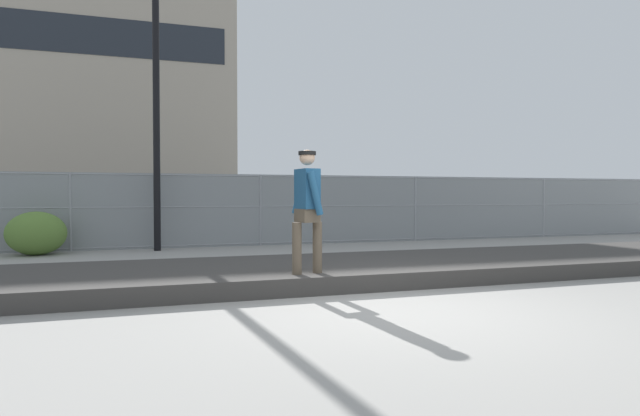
{
  "coord_description": "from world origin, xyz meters",
  "views": [
    {
      "loc": [
        -2.67,
        -5.29,
        1.32
      ],
      "look_at": [
        0.06,
        3.17,
        1.09
      ],
      "focal_mm": 29.08,
      "sensor_mm": 36.0,
      "label": 1
    }
  ],
  "objects_px": {
    "parked_car_mid": "(343,209)",
    "skater": "(307,208)",
    "street_lamp": "(156,64)",
    "skateboard": "(307,287)",
    "shrub_center": "(36,233)",
    "parked_car_near": "(147,211)"
  },
  "relations": [
    {
      "from": "shrub_center",
      "to": "parked_car_near",
      "type": "bearing_deg",
      "value": 58.98
    },
    {
      "from": "skateboard",
      "to": "parked_car_near",
      "type": "distance_m",
      "value": 9.96
    },
    {
      "from": "skateboard",
      "to": "street_lamp",
      "type": "height_order",
      "value": "street_lamp"
    },
    {
      "from": "skateboard",
      "to": "shrub_center",
      "type": "relative_size",
      "value": 0.66
    },
    {
      "from": "street_lamp",
      "to": "shrub_center",
      "type": "height_order",
      "value": "street_lamp"
    },
    {
      "from": "skateboard",
      "to": "shrub_center",
      "type": "distance_m",
      "value": 7.41
    },
    {
      "from": "street_lamp",
      "to": "parked_car_mid",
      "type": "xyz_separation_m",
      "value": [
        6.12,
        3.83,
        -3.56
      ]
    },
    {
      "from": "street_lamp",
      "to": "shrub_center",
      "type": "relative_size",
      "value": 5.74
    },
    {
      "from": "street_lamp",
      "to": "skateboard",
      "type": "bearing_deg",
      "value": -72.67
    },
    {
      "from": "skater",
      "to": "shrub_center",
      "type": "xyz_separation_m",
      "value": [
        -4.42,
        5.93,
        -0.66
      ]
    },
    {
      "from": "parked_car_mid",
      "to": "skater",
      "type": "bearing_deg",
      "value": -113.06
    },
    {
      "from": "shrub_center",
      "to": "parked_car_mid",
      "type": "bearing_deg",
      "value": 24.72
    },
    {
      "from": "skater",
      "to": "parked_car_near",
      "type": "height_order",
      "value": "skater"
    },
    {
      "from": "skateboard",
      "to": "parked_car_near",
      "type": "height_order",
      "value": "parked_car_near"
    },
    {
      "from": "skateboard",
      "to": "street_lamp",
      "type": "xyz_separation_m",
      "value": [
        -1.9,
        6.08,
        4.34
      ]
    },
    {
      "from": "street_lamp",
      "to": "parked_car_mid",
      "type": "distance_m",
      "value": 8.04
    },
    {
      "from": "parked_car_near",
      "to": "shrub_center",
      "type": "xyz_separation_m",
      "value": [
        -2.26,
        -3.76,
        -0.36
      ]
    },
    {
      "from": "skater",
      "to": "parked_car_near",
      "type": "distance_m",
      "value": 9.94
    },
    {
      "from": "parked_car_near",
      "to": "skater",
      "type": "bearing_deg",
      "value": -77.43
    },
    {
      "from": "parked_car_near",
      "to": "parked_car_mid",
      "type": "distance_m",
      "value": 6.38
    },
    {
      "from": "skateboard",
      "to": "shrub_center",
      "type": "height_order",
      "value": "shrub_center"
    },
    {
      "from": "skateboard",
      "to": "parked_car_mid",
      "type": "xyz_separation_m",
      "value": [
        4.22,
        9.91,
        0.78
      ]
    }
  ]
}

